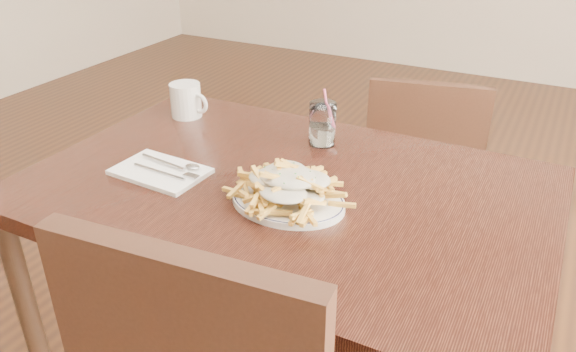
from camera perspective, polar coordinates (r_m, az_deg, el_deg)
The scene contains 8 objects.
table at distance 1.35m, azimuth -0.33°, elevation -3.67°, with size 1.20×0.80×0.75m.
chair_far at distance 2.03m, azimuth 13.37°, elevation 0.41°, with size 0.45×0.45×0.82m.
fries_plate at distance 1.22m, azimuth 0.00°, elevation -2.53°, with size 0.28×0.25×0.02m.
loaded_fries at distance 1.20m, azimuth 0.00°, elevation -0.57°, with size 0.28×0.24×0.07m.
napkin at distance 1.38m, azimuth -12.85°, elevation 0.45°, with size 0.22×0.14×0.01m, color white.
cutlery at distance 1.38m, azimuth -12.74°, elevation 0.87°, with size 0.20×0.07×0.01m.
water_glass at distance 1.49m, azimuth 3.51°, elevation 5.06°, with size 0.07×0.07×0.16m.
coffee_mug at distance 1.70m, azimuth -10.28°, elevation 7.58°, with size 0.13×0.09×0.10m.
Camera 1 is at (0.53, -1.02, 1.38)m, focal length 35.00 mm.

